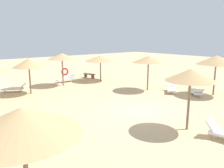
{
  "coord_description": "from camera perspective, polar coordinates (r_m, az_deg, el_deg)",
  "views": [
    {
      "loc": [
        -9.87,
        -8.98,
        4.43
      ],
      "look_at": [
        0.0,
        3.0,
        1.2
      ],
      "focal_mm": 36.37,
      "sensor_mm": 36.0,
      "label": 1
    }
  ],
  "objects": [
    {
      "name": "parasol_6",
      "position": [
        5.7,
        -21.74,
        -8.66
      ],
      "size": [
        2.84,
        2.84,
        2.85
      ],
      "color": "#75604C",
      "rests_on": "ground"
    },
    {
      "name": "lounger_1",
      "position": [
        23.11,
        -11.46,
        1.27
      ],
      "size": [
        1.92,
        0.74,
        0.72
      ],
      "color": "white",
      "rests_on": "ground"
    },
    {
      "name": "parasol_0",
      "position": [
        19.11,
        9.14,
        6.15
      ],
      "size": [
        2.68,
        2.68,
        2.9
      ],
      "color": "#75604C",
      "rests_on": "ground"
    },
    {
      "name": "lounger_2",
      "position": [
        18.56,
        20.31,
        -1.79
      ],
      "size": [
        1.72,
        1.85,
        0.72
      ],
      "color": "white",
      "rests_on": "ground"
    },
    {
      "name": "parasol_2",
      "position": [
        18.93,
        24.75,
        5.52
      ],
      "size": [
        2.93,
        2.93,
        3.08
      ],
      "color": "#75604C",
      "rests_on": "ground"
    },
    {
      "name": "parasol_1",
      "position": [
        21.25,
        -12.45,
        6.74
      ],
      "size": [
        2.62,
        2.62,
        2.99
      ],
      "color": "#75604C",
      "rests_on": "ground"
    },
    {
      "name": "parasol_7",
      "position": [
        23.24,
        -2.94,
        6.45
      ],
      "size": [
        3.17,
        3.17,
        2.59
      ],
      "color": "#75604C",
      "rests_on": "ground"
    },
    {
      "name": "lounger_5",
      "position": [
        20.25,
        -23.3,
        -0.94
      ],
      "size": [
        1.97,
        1.48,
        0.71
      ],
      "color": "white",
      "rests_on": "ground"
    },
    {
      "name": "parasol_5",
      "position": [
        18.81,
        -20.21,
        4.97
      ],
      "size": [
        2.46,
        2.46,
        2.8
      ],
      "color": "#75604C",
      "rests_on": "ground"
    },
    {
      "name": "parasol_4",
      "position": [
        11.19,
        19.16,
        2.1
      ],
      "size": [
        2.36,
        2.36,
        2.98
      ],
      "color": "#75604C",
      "rests_on": "ground"
    },
    {
      "name": "ground_plane",
      "position": [
        14.06,
        7.85,
        -6.72
      ],
      "size": [
        80.0,
        80.0,
        0.0
      ],
      "primitive_type": "plane",
      "color": "#D1B284"
    },
    {
      "name": "lounger_0",
      "position": [
        19.15,
        14.66,
        -1.02
      ],
      "size": [
        1.87,
        1.66,
        0.76
      ],
      "color": "white",
      "rests_on": "ground"
    },
    {
      "name": "bench_0",
      "position": [
        25.0,
        -5.76,
        2.29
      ],
      "size": [
        0.66,
        1.55,
        0.49
      ],
      "color": "brown",
      "rests_on": "ground"
    }
  ]
}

